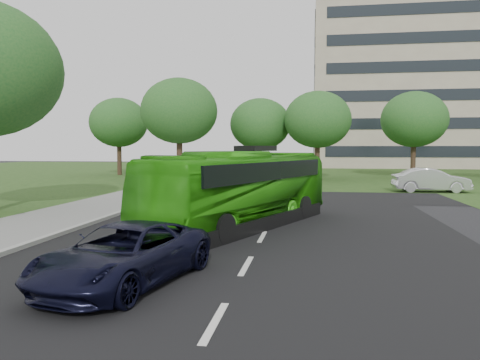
{
  "coord_description": "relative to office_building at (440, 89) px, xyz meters",
  "views": [
    {
      "loc": [
        1.67,
        -17.9,
        3.1
      ],
      "look_at": [
        -1.6,
        3.33,
        1.6
      ],
      "focal_mm": 35.0,
      "sensor_mm": 36.0,
      "label": 1
    }
  ],
  "objects": [
    {
      "name": "tree_park_f",
      "position": [
        -41.67,
        -30.03,
        -6.64
      ],
      "size": [
        6.45,
        6.45,
        8.62
      ],
      "color": "black",
      "rests_on": "ground"
    },
    {
      "name": "tree_park_b",
      "position": [
        -25.55,
        -32.09,
        -7.04
      ],
      "size": [
        6.18,
        6.18,
        8.1
      ],
      "color": "black",
      "rests_on": "ground"
    },
    {
      "name": "street_surfaces",
      "position": [
        -22.34,
        -39.21,
        -12.47
      ],
      "size": [
        120.0,
        120.0,
        0.15
      ],
      "color": "black",
      "rests_on": "ground"
    },
    {
      "name": "ground",
      "position": [
        -21.96,
        -61.96,
        -12.5
      ],
      "size": [
        160.0,
        160.0,
        0.0
      ],
      "primitive_type": "plane",
      "color": "black",
      "rests_on": "ground"
    },
    {
      "name": "tree_park_a",
      "position": [
        -32.63,
        -37.15,
        -6.01
      ],
      "size": [
        7.2,
        7.2,
        9.57
      ],
      "color": "black",
      "rests_on": "ground"
    },
    {
      "name": "sedan",
      "position": [
        -12.12,
        -45.92,
        -11.66
      ],
      "size": [
        5.12,
        1.92,
        1.67
      ],
      "primitive_type": "imported",
      "rotation": [
        0.0,
        0.0,
        1.6
      ],
      "color": "silver",
      "rests_on": "ground"
    },
    {
      "name": "tree_park_d",
      "position": [
        -10.12,
        -30.25,
        -6.59
      ],
      "size": [
        6.61,
        6.61,
        8.74
      ],
      "color": "black",
      "rests_on": "ground"
    },
    {
      "name": "office_building",
      "position": [
        0.0,
        0.0,
        0.0
      ],
      "size": [
        40.1,
        20.1,
        25.0
      ],
      "color": "gray",
      "rests_on": "ground"
    },
    {
      "name": "bus",
      "position": [
        -22.96,
        -61.84,
        -11.02
      ],
      "size": [
        6.39,
        10.75,
        2.96
      ],
      "primitive_type": "imported",
      "rotation": [
        0.0,
        0.0,
        -0.4
      ],
      "color": "#2A9710",
      "rests_on": "ground"
    },
    {
      "name": "suv",
      "position": [
        -24.46,
        -69.96,
        -11.82
      ],
      "size": [
        3.3,
        5.3,
        1.37
      ],
      "primitive_type": "imported",
      "rotation": [
        0.0,
        0.0,
        -0.22
      ],
      "color": "black",
      "rests_on": "ground"
    },
    {
      "name": "tree_park_c",
      "position": [
        -19.78,
        -34.54,
        -6.77
      ],
      "size": [
        6.36,
        6.36,
        8.44
      ],
      "color": "black",
      "rests_on": "ground"
    }
  ]
}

